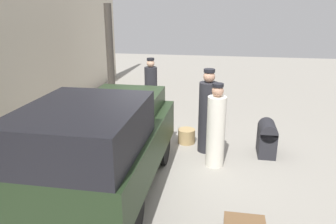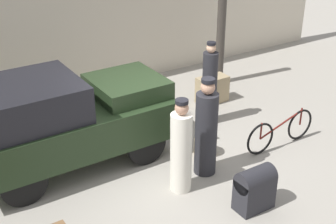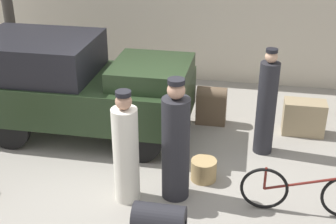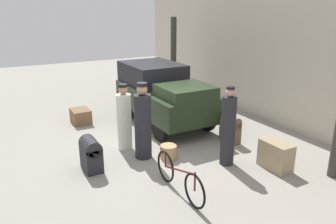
% 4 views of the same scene
% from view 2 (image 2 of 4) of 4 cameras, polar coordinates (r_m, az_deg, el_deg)
% --- Properties ---
extents(ground_plane, '(30.00, 30.00, 0.00)m').
position_cam_2_polar(ground_plane, '(8.94, -0.38, -6.25)').
color(ground_plane, gray).
extents(station_building_facade, '(16.00, 0.15, 4.50)m').
position_cam_2_polar(station_building_facade, '(11.48, -11.71, 12.91)').
color(station_building_facade, beige).
rests_on(station_building_facade, ground).
extents(canopy_pillar_right, '(0.22, 0.22, 3.17)m').
position_cam_2_polar(canopy_pillar_right, '(11.99, 6.52, 10.56)').
color(canopy_pillar_right, '#38332D').
rests_on(canopy_pillar_right, ground).
extents(truck, '(3.73, 1.75, 1.78)m').
position_cam_2_polar(truck, '(8.64, -12.89, -0.68)').
color(truck, black).
rests_on(truck, ground).
extents(bicycle, '(1.76, 0.04, 0.71)m').
position_cam_2_polar(bicycle, '(9.59, 13.57, -2.27)').
color(bicycle, black).
rests_on(bicycle, ground).
extents(wicker_basket, '(0.40, 0.40, 0.34)m').
position_cam_2_polar(wicker_basket, '(9.17, 4.45, -4.22)').
color(wicker_basket, tan).
rests_on(wicker_basket, ground).
extents(porter_lifting_near_truck, '(0.32, 0.32, 1.85)m').
position_cam_2_polar(porter_lifting_near_truck, '(10.09, 5.09, 3.15)').
color(porter_lifting_near_truck, '#232328').
rests_on(porter_lifting_near_truck, ground).
extents(conductor_in_dark_uniform, '(0.37, 0.37, 1.71)m').
position_cam_2_polar(conductor_in_dark_uniform, '(7.84, 1.61, -4.63)').
color(conductor_in_dark_uniform, silver).
rests_on(conductor_in_dark_uniform, ground).
extents(porter_standing_middle, '(0.40, 0.40, 1.85)m').
position_cam_2_polar(porter_standing_middle, '(8.30, 4.67, -2.32)').
color(porter_standing_middle, '#232328').
rests_on(porter_standing_middle, ground).
extents(trunk_barrel_dark, '(0.63, 0.37, 0.75)m').
position_cam_2_polar(trunk_barrel_dark, '(7.74, 10.54, -9.04)').
color(trunk_barrel_dark, '#232328').
rests_on(trunk_barrel_dark, ground).
extents(suitcase_tan_flat, '(0.75, 0.40, 0.64)m').
position_cam_2_polar(suitcase_tan_flat, '(11.29, 5.41, 2.76)').
color(suitcase_tan_flat, '#9E8966').
rests_on(suitcase_tan_flat, ground).
extents(suitcase_black_upright, '(0.56, 0.30, 0.74)m').
position_cam_2_polar(suitcase_black_upright, '(10.45, -2.36, 1.30)').
color(suitcase_black_upright, brown).
rests_on(suitcase_black_upright, ground).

